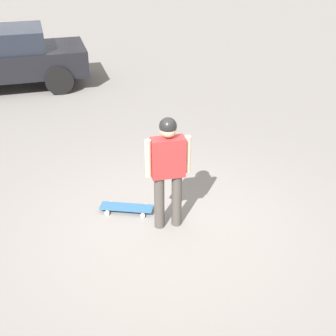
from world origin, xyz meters
TOP-DOWN VIEW (x-y plane):
  - ground_plane at (0.00, 0.00)m, footprint 220.00×220.00m
  - person at (0.00, 0.00)m, footprint 0.29×0.62m
  - skateboard at (-0.36, -0.63)m, footprint 0.37×0.83m
  - car_parked_near at (-6.13, -4.04)m, footprint 2.71×4.32m

SIDE VIEW (x-z plane):
  - ground_plane at x=0.00m, z-range 0.00..0.00m
  - skateboard at x=-0.36m, z-range 0.03..0.11m
  - car_parked_near at x=-6.13m, z-range 0.03..1.53m
  - person at x=0.00m, z-range 0.16..1.85m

